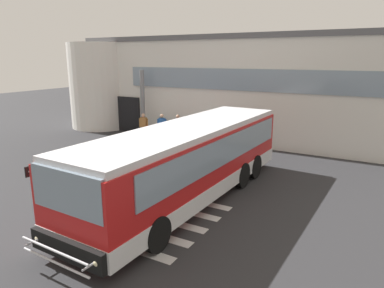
# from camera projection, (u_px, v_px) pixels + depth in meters

# --- Properties ---
(ground_plane) EXTENTS (80.00, 90.00, 0.02)m
(ground_plane) POSITION_uv_depth(u_px,v_px,m) (167.00, 171.00, 15.92)
(ground_plane) COLOR #2B2B2D
(ground_plane) RESTS_ON ground
(bay_paint_stripes) EXTENTS (4.40, 3.96, 0.01)m
(bay_paint_stripes) POSITION_uv_depth(u_px,v_px,m) (147.00, 215.00, 11.41)
(bay_paint_stripes) COLOR silver
(bay_paint_stripes) RESTS_ON ground
(terminal_building) EXTENTS (22.83, 13.80, 6.32)m
(terminal_building) POSITION_uv_depth(u_px,v_px,m) (247.00, 84.00, 25.29)
(terminal_building) COLOR silver
(terminal_building) RESTS_ON ground
(entry_support_column) EXTENTS (0.28, 0.28, 4.25)m
(entry_support_column) POSITION_uv_depth(u_px,v_px,m) (143.00, 103.00, 22.54)
(entry_support_column) COLOR slate
(entry_support_column) RESTS_ON ground
(bus_main_foreground) EXTENTS (3.39, 11.16, 2.70)m
(bus_main_foreground) POSITION_uv_depth(u_px,v_px,m) (188.00, 164.00, 12.46)
(bus_main_foreground) COLOR red
(bus_main_foreground) RESTS_ON ground
(passenger_near_column) EXTENTS (0.57, 0.31, 1.68)m
(passenger_near_column) POSITION_uv_depth(u_px,v_px,m) (144.00, 125.00, 21.59)
(passenger_near_column) COLOR #2D2D33
(passenger_near_column) RESTS_ON ground
(passenger_by_doorway) EXTENTS (0.56, 0.34, 1.68)m
(passenger_by_doorway) POSITION_uv_depth(u_px,v_px,m) (162.00, 126.00, 21.38)
(passenger_by_doorway) COLOR #4C4233
(passenger_by_doorway) RESTS_ON ground
(passenger_at_curb_edge) EXTENTS (0.59, 0.38, 1.68)m
(passenger_at_curb_edge) POSITION_uv_depth(u_px,v_px,m) (178.00, 126.00, 21.19)
(passenger_at_curb_edge) COLOR #2D2D33
(passenger_at_curb_edge) RESTS_ON ground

